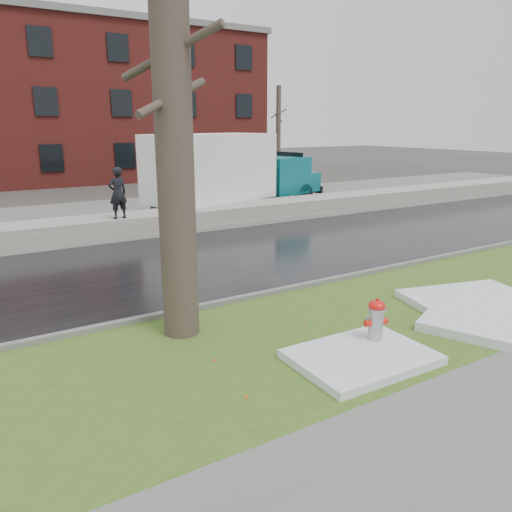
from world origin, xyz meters
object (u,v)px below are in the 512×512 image
tree (173,103)px  fire_hydrant (376,321)px  worker (118,193)px  box_truck (230,172)px

tree → fire_hydrant: bearing=-42.0°
fire_hydrant → worker: worker is taller
tree → worker: size_ratio=4.80×
tree → worker: bearing=80.6°
fire_hydrant → tree: tree is taller
tree → box_truck: bearing=57.1°
fire_hydrant → tree: 4.98m
tree → worker: (1.34, 8.07, -2.50)m
box_truck → fire_hydrant: bearing=-123.1°
box_truck → worker: bearing=-170.4°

